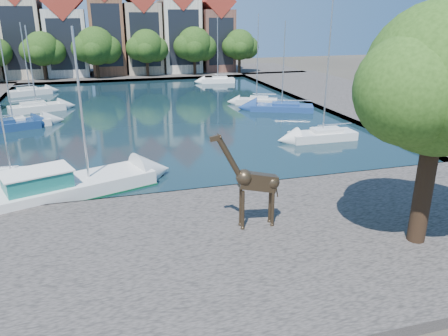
% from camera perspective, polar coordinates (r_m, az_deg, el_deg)
% --- Properties ---
extents(ground, '(160.00, 160.00, 0.00)m').
position_cam_1_polar(ground, '(26.78, -1.61, -3.42)').
color(ground, '#38332B').
rests_on(ground, ground).
extents(water_basin, '(38.00, 50.00, 0.08)m').
position_cam_1_polar(water_basin, '(49.39, -8.61, 7.20)').
color(water_basin, black).
rests_on(water_basin, ground).
extents(near_quay, '(50.00, 14.00, 0.50)m').
position_cam_1_polar(near_quay, '(20.66, 3.30, -10.11)').
color(near_quay, '#554E4A').
rests_on(near_quay, ground).
extents(far_quay, '(60.00, 16.00, 0.50)m').
position_cam_1_polar(far_quay, '(80.77, -11.77, 11.95)').
color(far_quay, '#554E4A').
rests_on(far_quay, ground).
extents(right_quay, '(14.00, 52.00, 0.50)m').
position_cam_1_polar(right_quay, '(57.98, 16.94, 8.63)').
color(right_quay, '#554E4A').
rests_on(right_quay, ground).
extents(plane_tree, '(8.32, 6.40, 10.62)m').
position_cam_1_polar(plane_tree, '(20.40, 26.73, 9.65)').
color(plane_tree, '#332114').
rests_on(plane_tree, near_quay).
extents(townhouse_west_mid, '(5.94, 9.18, 16.79)m').
position_cam_1_polar(townhouse_west_mid, '(80.66, -24.80, 16.33)').
color(townhouse_west_mid, beige).
rests_on(townhouse_west_mid, far_quay).
extents(townhouse_west_inner, '(6.43, 9.18, 15.15)m').
position_cam_1_polar(townhouse_west_inner, '(80.07, -19.94, 16.28)').
color(townhouse_west_inner, beige).
rests_on(townhouse_west_inner, far_quay).
extents(townhouse_center, '(5.44, 9.18, 16.93)m').
position_cam_1_polar(townhouse_center, '(79.94, -15.18, 17.47)').
color(townhouse_center, brown).
rests_on(townhouse_center, far_quay).
extents(townhouse_east_inner, '(5.94, 9.18, 15.79)m').
position_cam_1_polar(townhouse_east_inner, '(80.33, -10.67, 17.35)').
color(townhouse_east_inner, tan).
rests_on(townhouse_east_inner, far_quay).
extents(townhouse_east_mid, '(6.43, 9.18, 16.65)m').
position_cam_1_polar(townhouse_east_mid, '(81.23, -5.90, 17.86)').
color(townhouse_east_mid, beige).
rests_on(townhouse_east_mid, far_quay).
extents(townhouse_east_end, '(5.44, 9.18, 14.43)m').
position_cam_1_polar(townhouse_east_end, '(82.67, -1.23, 17.29)').
color(townhouse_east_end, brown).
rests_on(townhouse_east_end, far_quay).
extents(far_tree_west, '(6.76, 5.20, 7.36)m').
position_cam_1_polar(far_tree_west, '(75.00, -22.62, 14.06)').
color(far_tree_west, '#332114').
rests_on(far_tree_west, far_quay).
extents(far_tree_mid_west, '(7.80, 6.00, 8.00)m').
position_cam_1_polar(far_tree_mid_west, '(74.57, -16.34, 14.89)').
color(far_tree_mid_west, '#332114').
rests_on(far_tree_mid_west, far_quay).
extents(far_tree_mid_east, '(7.02, 5.40, 7.52)m').
position_cam_1_polar(far_tree_mid_east, '(75.02, -10.02, 15.26)').
color(far_tree_mid_east, '#332114').
rests_on(far_tree_mid_east, far_quay).
extents(far_tree_east, '(7.54, 5.80, 7.84)m').
position_cam_1_polar(far_tree_east, '(76.30, -3.82, 15.65)').
color(far_tree_east, '#332114').
rests_on(far_tree_east, far_quay).
extents(far_tree_far_east, '(6.76, 5.20, 7.36)m').
position_cam_1_polar(far_tree_far_east, '(78.39, 2.12, 15.66)').
color(far_tree_far_east, '#332114').
rests_on(far_tree_far_east, far_quay).
extents(giraffe_statue, '(3.35, 0.63, 4.80)m').
position_cam_1_polar(giraffe_statue, '(20.94, 3.82, -1.78)').
color(giraffe_statue, '#372A1B').
rests_on(giraffe_statue, near_quay).
extents(motorsailer, '(10.43, 6.11, 9.73)m').
position_cam_1_polar(motorsailer, '(27.65, -20.18, -2.09)').
color(motorsailer, silver).
rests_on(motorsailer, water_basin).
extents(sailboat_left_a, '(5.39, 2.01, 8.87)m').
position_cam_1_polar(sailboat_left_a, '(31.28, -25.99, -0.95)').
color(sailboat_left_a, white).
rests_on(sailboat_left_a, water_basin).
extents(sailboat_left_b, '(6.74, 3.97, 12.45)m').
position_cam_1_polar(sailboat_left_b, '(45.82, -26.91, 5.13)').
color(sailboat_left_b, navy).
rests_on(sailboat_left_b, water_basin).
extents(sailboat_left_c, '(6.87, 3.93, 9.70)m').
position_cam_1_polar(sailboat_left_c, '(46.54, -25.80, 5.39)').
color(sailboat_left_c, silver).
rests_on(sailboat_left_c, water_basin).
extents(sailboat_left_d, '(6.19, 3.67, 9.18)m').
position_cam_1_polar(sailboat_left_d, '(53.28, -23.26, 7.42)').
color(sailboat_left_d, silver).
rests_on(sailboat_left_d, water_basin).
extents(sailboat_left_e, '(5.64, 3.77, 9.27)m').
position_cam_1_polar(sailboat_left_e, '(64.62, -24.01, 9.22)').
color(sailboat_left_e, silver).
rests_on(sailboat_left_e, water_basin).
extents(sailboat_right_a, '(5.79, 2.10, 11.59)m').
position_cam_1_polar(sailboat_right_a, '(38.70, 12.76, 4.43)').
color(sailboat_right_a, silver).
rests_on(sailboat_right_a, water_basin).
extents(sailboat_right_b, '(7.33, 4.99, 9.60)m').
position_cam_1_polar(sailboat_right_b, '(49.92, 7.54, 7.99)').
color(sailboat_right_b, navy).
rests_on(sailboat_right_b, water_basin).
extents(sailboat_right_c, '(5.22, 3.43, 10.32)m').
position_cam_1_polar(sailboat_right_c, '(53.13, 4.26, 8.89)').
color(sailboat_right_c, silver).
rests_on(sailboat_right_c, water_basin).
extents(sailboat_right_d, '(5.34, 2.46, 9.76)m').
position_cam_1_polar(sailboat_right_d, '(69.85, -0.82, 11.53)').
color(sailboat_right_d, white).
rests_on(sailboat_right_d, water_basin).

